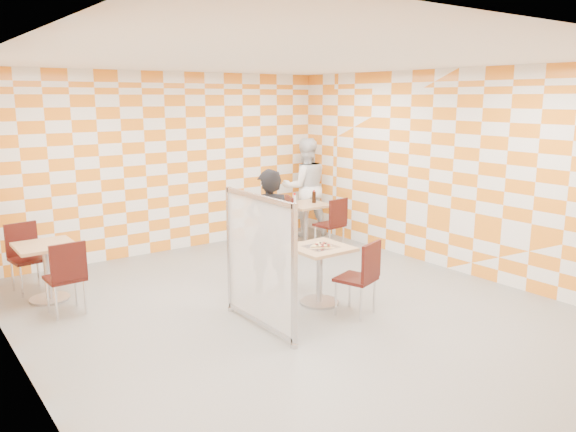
# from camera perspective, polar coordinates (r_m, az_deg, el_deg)

# --- Properties ---
(room_shell) EXTENTS (7.00, 7.00, 7.00)m
(room_shell) POSITION_cam_1_polar(r_m,az_deg,el_deg) (7.07, -2.30, 3.14)
(room_shell) COLOR gray
(room_shell) RESTS_ON ground
(main_table) EXTENTS (0.70, 0.70, 0.75)m
(main_table) POSITION_cam_1_polar(r_m,az_deg,el_deg) (7.12, 3.24, -4.99)
(main_table) COLOR tan
(main_table) RESTS_ON ground
(second_table) EXTENTS (0.70, 0.70, 0.75)m
(second_table) POSITION_cam_1_polar(r_m,az_deg,el_deg) (9.90, 1.84, -0.12)
(second_table) COLOR tan
(second_table) RESTS_ON ground
(empty_table) EXTENTS (0.70, 0.70, 0.75)m
(empty_table) POSITION_cam_1_polar(r_m,az_deg,el_deg) (7.86, -23.34, -4.33)
(empty_table) COLOR tan
(empty_table) RESTS_ON ground
(chair_main_front) EXTENTS (0.53, 0.54, 0.92)m
(chair_main_front) POSITION_cam_1_polar(r_m,az_deg,el_deg) (6.75, 7.61, -5.72)
(chair_main_front) COLOR #390F0B
(chair_main_front) RESTS_ON ground
(chair_second_front) EXTENTS (0.46, 0.47, 0.92)m
(chair_second_front) POSITION_cam_1_polar(r_m,az_deg,el_deg) (9.50, 4.65, -0.45)
(chair_second_front) COLOR #390F0B
(chair_second_front) RESTS_ON ground
(chair_second_side) EXTENTS (0.55, 0.54, 0.92)m
(chair_second_side) POSITION_cam_1_polar(r_m,az_deg,el_deg) (9.63, -0.48, -0.25)
(chair_second_side) COLOR #390F0B
(chair_second_side) RESTS_ON ground
(chair_empty_near) EXTENTS (0.44, 0.45, 0.92)m
(chair_empty_near) POSITION_cam_1_polar(r_m,az_deg,el_deg) (7.20, -21.57, -5.36)
(chair_empty_near) COLOR #390F0B
(chair_empty_near) RESTS_ON ground
(chair_empty_far) EXTENTS (0.47, 0.48, 0.92)m
(chair_empty_far) POSITION_cam_1_polar(r_m,az_deg,el_deg) (8.38, -25.13, -3.27)
(chair_empty_far) COLOR #390F0B
(chair_empty_far) RESTS_ON ground
(partition) EXTENTS (0.08, 1.38, 1.55)m
(partition) POSITION_cam_1_polar(r_m,az_deg,el_deg) (6.28, -2.93, -4.65)
(partition) COLOR white
(partition) RESTS_ON ground
(man_dark) EXTENTS (0.72, 0.61, 1.67)m
(man_dark) POSITION_cam_1_polar(r_m,az_deg,el_deg) (7.50, -1.97, -1.51)
(man_dark) COLOR black
(man_dark) RESTS_ON ground
(man_white) EXTENTS (1.08, 0.96, 1.84)m
(man_white) POSITION_cam_1_polar(r_m,az_deg,el_deg) (10.61, 1.75, 2.95)
(man_white) COLOR white
(man_white) RESTS_ON ground
(pizza_on_foil) EXTENTS (0.40, 0.40, 0.04)m
(pizza_on_foil) POSITION_cam_1_polar(r_m,az_deg,el_deg) (7.04, 3.35, -3.00)
(pizza_on_foil) COLOR silver
(pizza_on_foil) RESTS_ON main_table
(sport_bottle) EXTENTS (0.06, 0.06, 0.20)m
(sport_bottle) POSITION_cam_1_polar(r_m,az_deg,el_deg) (9.80, 0.67, 1.72)
(sport_bottle) COLOR white
(sport_bottle) RESTS_ON second_table
(soda_bottle) EXTENTS (0.07, 0.07, 0.23)m
(soda_bottle) POSITION_cam_1_polar(r_m,az_deg,el_deg) (9.94, 2.66, 1.94)
(soda_bottle) COLOR black
(soda_bottle) RESTS_ON second_table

